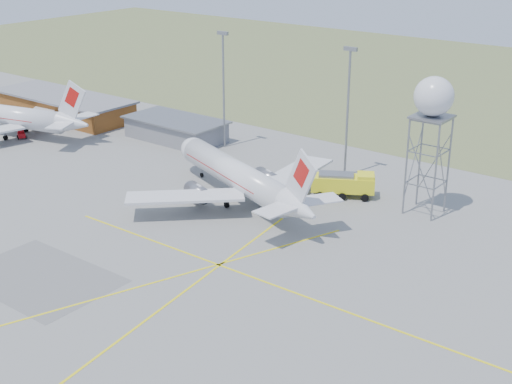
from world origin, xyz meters
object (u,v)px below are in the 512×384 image
Objects in this scene: fire_truck at (345,185)px; baggage_tug at (21,135)px; airliner_far at (8,116)px; radar_tower at (430,138)px; airliner_main at (239,177)px.

baggage_tug is at bearing 160.23° from fire_truck.
airliner_far is 3.65× the size of fire_truck.
airliner_far is at bearing -170.57° from radar_tower.
airliner_main is at bearing -152.09° from radar_tower.
baggage_tug is at bearing 168.11° from airliner_far.
airliner_main reaches higher than airliner_far.
airliner_far is at bearing -150.62° from baggage_tug.
baggage_tug is (-51.62, -0.57, -3.16)m from airliner_main.
radar_tower reaches higher than airliner_far.
airliner_main is 55.03m from airliner_far.
airliner_main is 1.80× the size of radar_tower.
airliner_main is 1.00× the size of airliner_far.
fire_truck is (-11.93, -1.56, -9.04)m from radar_tower.
radar_tower reaches higher than baggage_tug.
airliner_far is at bearing 21.59° from airliner_main.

